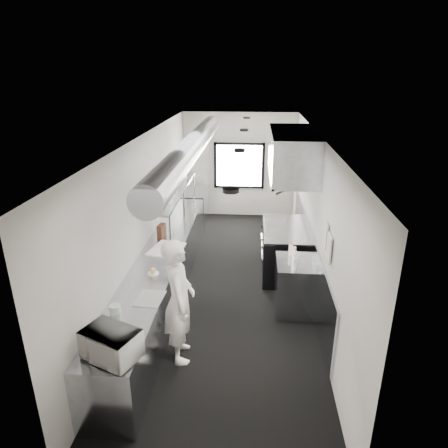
% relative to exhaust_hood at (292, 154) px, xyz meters
% --- Properties ---
extents(floor, '(3.00, 8.00, 0.01)m').
position_rel_exhaust_hood_xyz_m(floor, '(-1.10, -0.70, -2.39)').
color(floor, black).
rests_on(floor, ground).
extents(ceiling, '(3.00, 8.00, 0.01)m').
position_rel_exhaust_hood_xyz_m(ceiling, '(-1.10, -0.70, 0.41)').
color(ceiling, silver).
rests_on(ceiling, wall_back).
extents(wall_back, '(3.00, 0.02, 2.80)m').
position_rel_exhaust_hood_xyz_m(wall_back, '(-1.10, 3.30, -0.99)').
color(wall_back, beige).
rests_on(wall_back, floor).
extents(wall_front, '(3.00, 0.02, 2.80)m').
position_rel_exhaust_hood_xyz_m(wall_front, '(-1.10, -4.70, -0.99)').
color(wall_front, beige).
rests_on(wall_front, floor).
extents(wall_left, '(0.02, 8.00, 2.80)m').
position_rel_exhaust_hood_xyz_m(wall_left, '(-2.60, -0.70, -0.99)').
color(wall_left, beige).
rests_on(wall_left, floor).
extents(wall_right, '(0.02, 8.00, 2.80)m').
position_rel_exhaust_hood_xyz_m(wall_right, '(0.40, -0.70, -0.99)').
color(wall_right, beige).
rests_on(wall_right, floor).
extents(wall_cladding, '(0.03, 5.50, 1.10)m').
position_rel_exhaust_hood_xyz_m(wall_cladding, '(0.38, -0.40, -1.84)').
color(wall_cladding, '#949CA2').
rests_on(wall_cladding, wall_right).
extents(hvac_duct, '(0.40, 6.40, 0.40)m').
position_rel_exhaust_hood_xyz_m(hvac_duct, '(-1.80, -0.30, 0.16)').
color(hvac_duct, gray).
rests_on(hvac_duct, ceiling).
extents(service_window, '(1.36, 0.05, 1.25)m').
position_rel_exhaust_hood_xyz_m(service_window, '(-1.10, 3.26, -0.99)').
color(service_window, white).
rests_on(service_window, wall_back).
extents(exhaust_hood, '(0.81, 2.20, 0.88)m').
position_rel_exhaust_hood_xyz_m(exhaust_hood, '(0.00, 0.00, 0.00)').
color(exhaust_hood, '#949CA2').
rests_on(exhaust_hood, ceiling).
extents(prep_counter, '(0.70, 6.00, 0.90)m').
position_rel_exhaust_hood_xyz_m(prep_counter, '(-2.25, -1.20, -1.94)').
color(prep_counter, '#949CA2').
rests_on(prep_counter, floor).
extents(pass_shelf, '(0.45, 3.00, 0.68)m').
position_rel_exhaust_hood_xyz_m(pass_shelf, '(-2.29, 0.30, -0.86)').
color(pass_shelf, '#949CA2').
rests_on(pass_shelf, prep_counter).
extents(range, '(0.88, 1.60, 0.94)m').
position_rel_exhaust_hood_xyz_m(range, '(-0.06, 0.00, -1.92)').
color(range, black).
rests_on(range, floor).
extents(bottle_station, '(0.65, 0.80, 0.90)m').
position_rel_exhaust_hood_xyz_m(bottle_station, '(0.05, -1.40, -1.94)').
color(bottle_station, '#949CA2').
rests_on(bottle_station, floor).
extents(far_work_table, '(0.70, 1.20, 0.90)m').
position_rel_exhaust_hood_xyz_m(far_work_table, '(-2.25, 2.50, -1.94)').
color(far_work_table, '#949CA2').
rests_on(far_work_table, floor).
extents(notice_sheet_a, '(0.02, 0.28, 0.38)m').
position_rel_exhaust_hood_xyz_m(notice_sheet_a, '(0.37, -1.90, -0.79)').
color(notice_sheet_a, beige).
rests_on(notice_sheet_a, wall_right).
extents(notice_sheet_b, '(0.02, 0.28, 0.38)m').
position_rel_exhaust_hood_xyz_m(notice_sheet_b, '(0.37, -2.25, -0.84)').
color(notice_sheet_b, beige).
rests_on(notice_sheet_b, wall_right).
extents(line_cook, '(0.56, 0.73, 1.80)m').
position_rel_exhaust_hood_xyz_m(line_cook, '(-1.65, -2.72, -1.49)').
color(line_cook, white).
rests_on(line_cook, floor).
extents(microwave, '(0.68, 0.61, 0.33)m').
position_rel_exhaust_hood_xyz_m(microwave, '(-2.18, -3.90, -1.32)').
color(microwave, silver).
rests_on(microwave, prep_counter).
extents(deli_tub_a, '(0.14, 0.14, 0.10)m').
position_rel_exhaust_hood_xyz_m(deli_tub_a, '(-2.42, -3.41, -1.44)').
color(deli_tub_a, beige).
rests_on(deli_tub_a, prep_counter).
extents(deli_tub_b, '(0.17, 0.17, 0.10)m').
position_rel_exhaust_hood_xyz_m(deli_tub_b, '(-2.43, -3.05, -1.44)').
color(deli_tub_b, beige).
rests_on(deli_tub_b, prep_counter).
extents(newspaper, '(0.38, 0.46, 0.01)m').
position_rel_exhaust_hood_xyz_m(newspaper, '(-2.06, -2.69, -1.48)').
color(newspaper, silver).
rests_on(newspaper, prep_counter).
extents(small_plate, '(0.20, 0.20, 0.01)m').
position_rel_exhaust_hood_xyz_m(small_plate, '(-2.19, -1.99, -1.48)').
color(small_plate, white).
rests_on(small_plate, prep_counter).
extents(pastry, '(0.09, 0.09, 0.09)m').
position_rel_exhaust_hood_xyz_m(pastry, '(-2.19, -1.99, -1.43)').
color(pastry, '#DCB473').
rests_on(pastry, small_plate).
extents(cutting_board, '(0.63, 0.75, 0.02)m').
position_rel_exhaust_hood_xyz_m(cutting_board, '(-2.18, -1.09, -1.48)').
color(cutting_board, white).
rests_on(cutting_board, prep_counter).
extents(knife_block, '(0.14, 0.23, 0.24)m').
position_rel_exhaust_hood_xyz_m(knife_block, '(-2.38, -0.52, -1.37)').
color(knife_block, '#4F2D1B').
rests_on(knife_block, prep_counter).
extents(plate_stack_a, '(0.32, 0.32, 0.29)m').
position_rel_exhaust_hood_xyz_m(plate_stack_a, '(-2.28, -0.51, -0.68)').
color(plate_stack_a, white).
rests_on(plate_stack_a, pass_shelf).
extents(plate_stack_b, '(0.30, 0.30, 0.33)m').
position_rel_exhaust_hood_xyz_m(plate_stack_b, '(-2.30, -0.12, -0.66)').
color(plate_stack_b, white).
rests_on(plate_stack_b, pass_shelf).
extents(plate_stack_c, '(0.24, 0.24, 0.30)m').
position_rel_exhaust_hood_xyz_m(plate_stack_c, '(-2.32, 0.39, -0.67)').
color(plate_stack_c, white).
rests_on(plate_stack_c, pass_shelf).
extents(plate_stack_d, '(0.29, 0.29, 0.34)m').
position_rel_exhaust_hood_xyz_m(plate_stack_d, '(-2.27, 1.13, -0.65)').
color(plate_stack_d, white).
rests_on(plate_stack_d, pass_shelf).
extents(squeeze_bottle_a, '(0.08, 0.08, 0.19)m').
position_rel_exhaust_hood_xyz_m(squeeze_bottle_a, '(-0.01, -1.67, -1.39)').
color(squeeze_bottle_a, white).
rests_on(squeeze_bottle_a, bottle_station).
extents(squeeze_bottle_b, '(0.07, 0.07, 0.18)m').
position_rel_exhaust_hood_xyz_m(squeeze_bottle_b, '(-0.02, -1.58, -1.40)').
color(squeeze_bottle_b, white).
rests_on(squeeze_bottle_b, bottle_station).
extents(squeeze_bottle_c, '(0.07, 0.07, 0.17)m').
position_rel_exhaust_hood_xyz_m(squeeze_bottle_c, '(0.02, -1.37, -1.40)').
color(squeeze_bottle_c, white).
rests_on(squeeze_bottle_c, bottle_station).
extents(squeeze_bottle_d, '(0.07, 0.07, 0.19)m').
position_rel_exhaust_hood_xyz_m(squeeze_bottle_d, '(0.02, -1.23, -1.39)').
color(squeeze_bottle_d, white).
rests_on(squeeze_bottle_d, bottle_station).
extents(squeeze_bottle_e, '(0.08, 0.08, 0.19)m').
position_rel_exhaust_hood_xyz_m(squeeze_bottle_e, '(-0.04, -1.15, -1.40)').
color(squeeze_bottle_e, white).
rests_on(squeeze_bottle_e, bottle_station).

